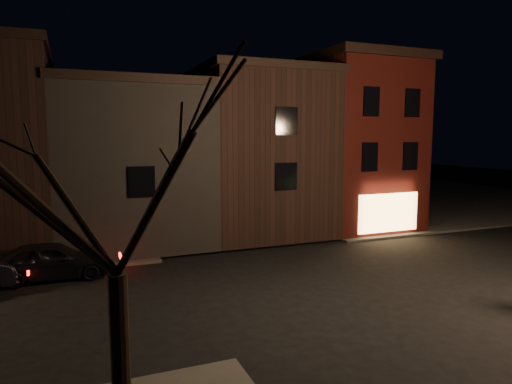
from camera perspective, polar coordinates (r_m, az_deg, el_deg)
ground at (r=18.65m, az=6.95°, el=-11.07°), size 120.00×120.00×0.00m
sidewalk_far_right at (r=45.97m, az=16.64°, el=-0.39°), size 30.00×30.00×0.12m
corner_building at (r=30.00m, az=11.68°, el=6.18°), size 6.50×8.50×10.50m
row_building_a at (r=27.89m, az=-0.76°, el=5.11°), size 7.30×10.30×9.40m
row_building_b at (r=26.15m, az=-15.74°, el=3.61°), size 7.80×10.30×8.40m
bare_tree_left at (r=8.48m, az=-17.50°, el=4.34°), size 5.60×5.60×7.50m
parked_car_a at (r=20.39m, az=-24.21°, el=-7.80°), size 4.59×1.92×1.55m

